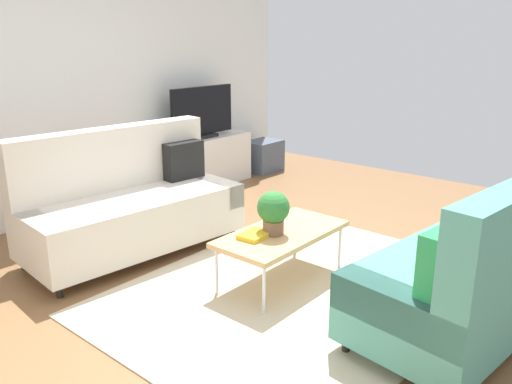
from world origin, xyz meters
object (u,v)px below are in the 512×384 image
(couch_beige, at_px, (130,204))
(tv_console, at_px, (203,162))
(couch_green, at_px, (482,267))
(potted_plant, at_px, (273,211))
(coffee_table, at_px, (282,235))
(bottle_0, at_px, (180,134))
(storage_trunk, at_px, (263,156))
(bottle_1, at_px, (186,135))
(vase_0, at_px, (164,136))
(table_book_0, at_px, (255,235))
(tv, at_px, (202,113))

(couch_beige, relative_size, tv_console, 1.41)
(couch_green, xyz_separation_m, potted_plant, (-0.36, 1.44, 0.16))
(couch_green, relative_size, coffee_table, 1.81)
(tv_console, height_order, bottle_0, bottle_0)
(coffee_table, distance_m, storage_trunk, 3.53)
(coffee_table, height_order, bottle_1, bottle_1)
(bottle_0, bearing_deg, coffee_table, -114.86)
(couch_beige, distance_m, couch_green, 2.91)
(tv_console, distance_m, vase_0, 0.72)
(couch_beige, height_order, storage_trunk, couch_beige)
(couch_green, bearing_deg, bottle_0, 84.51)
(bottle_1, bearing_deg, table_book_0, -121.74)
(tv, relative_size, bottle_0, 4.90)
(bottle_1, bearing_deg, vase_0, 161.62)
(storage_trunk, bearing_deg, coffee_table, -138.06)
(bottle_1, bearing_deg, couch_beige, -147.96)
(vase_0, bearing_deg, bottle_0, -26.69)
(bottle_0, bearing_deg, bottle_1, 0.00)
(potted_plant, height_order, bottle_1, bottle_1)
(storage_trunk, bearing_deg, vase_0, 174.90)
(coffee_table, distance_m, bottle_0, 2.68)
(storage_trunk, bearing_deg, bottle_0, 177.71)
(couch_beige, height_order, coffee_table, couch_beige)
(couch_beige, bearing_deg, table_book_0, 101.98)
(table_book_0, bearing_deg, potted_plant, -23.18)
(storage_trunk, relative_size, potted_plant, 1.53)
(potted_plant, distance_m, vase_0, 2.69)
(bottle_0, relative_size, bottle_1, 1.31)
(tv_console, bearing_deg, tv, -90.00)
(tv, height_order, table_book_0, tv)
(couch_beige, relative_size, vase_0, 10.00)
(tv_console, relative_size, bottle_1, 8.95)
(table_book_0, distance_m, bottle_1, 2.75)
(tv_console, xyz_separation_m, bottle_1, (-0.31, -0.04, 0.40))
(couch_green, bearing_deg, tv_console, 79.11)
(table_book_0, height_order, bottle_1, bottle_1)
(storage_trunk, distance_m, vase_0, 1.76)
(couch_green, distance_m, coffee_table, 1.45)
(vase_0, bearing_deg, couch_beige, -140.56)
(storage_trunk, relative_size, bottle_1, 3.32)
(tv, bearing_deg, bottle_0, -177.14)
(couch_green, height_order, tv_console, couch_green)
(storage_trunk, xyz_separation_m, bottle_1, (-1.41, 0.06, 0.50))
(tv, xyz_separation_m, storage_trunk, (1.10, -0.08, -0.73))
(potted_plant, bearing_deg, couch_green, -76.07)
(couch_beige, xyz_separation_m, bottle_0, (1.50, 1.00, 0.30))
(tv_console, bearing_deg, vase_0, 175.07)
(couch_green, relative_size, bottle_0, 9.73)
(coffee_table, distance_m, potted_plant, 0.23)
(bottle_0, bearing_deg, table_book_0, -120.07)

